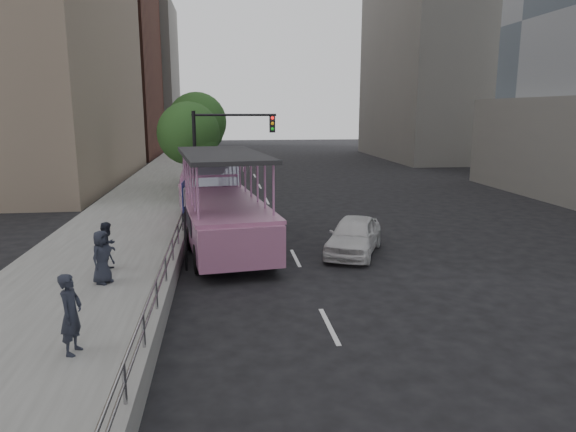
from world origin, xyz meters
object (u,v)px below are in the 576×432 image
Objects in this scene: parking_sign at (185,216)px; street_tree_far at (198,124)px; pedestrian_mid at (108,246)px; traffic_signal at (219,145)px; car at (354,235)px; pedestrian_near at (71,314)px; pedestrian_far at (102,257)px; duck_boat at (218,207)px; street_tree_near at (190,136)px.

parking_sign is 19.09m from street_tree_far.
pedestrian_mid is 10.91m from traffic_signal.
pedestrian_near is at bearing -111.09° from car.
street_tree_far reaches higher than pedestrian_far.
duck_boat is 15.23m from street_tree_far.
pedestrian_far is at bearing -106.31° from traffic_signal.
street_tree_far is at bearing 134.56° from car.
street_tree_near is (1.83, 13.50, 2.75)m from pedestrian_mid.
pedestrian_far is 21.12m from street_tree_far.
duck_boat is 5.85m from traffic_signal.
street_tree_near reaches higher than pedestrian_mid.
pedestrian_far reaches higher than pedestrian_mid.
car is at bearing -60.59° from street_tree_near.
pedestrian_far is 0.30× the size of traffic_signal.
car is at bearing 12.50° from parking_sign.
traffic_signal reaches higher than car.
parking_sign reaches higher than car.
duck_boat reaches higher than pedestrian_near.
duck_boat reaches higher than car.
duck_boat is 6.67× the size of pedestrian_near.
pedestrian_near is 0.30× the size of street_tree_near.
pedestrian_mid is 2.54m from parking_sign.
traffic_signal is at bearing 145.92° from car.
car is at bearing -62.03° from pedestrian_mid.
street_tree_far reaches higher than pedestrian_near.
duck_boat is 9.34m from street_tree_near.
traffic_signal is 0.91× the size of street_tree_near.
parking_sign is (-6.02, -1.33, 1.15)m from car.
traffic_signal reaches higher than parking_sign.
pedestrian_far is 15.13m from street_tree_near.
parking_sign is at bearing -89.05° from street_tree_far.
street_tree_far is at bearing 7.26° from pedestrian_near.
traffic_signal is (2.94, 15.82, 2.35)m from pedestrian_near.
street_tree_far is (-0.31, 18.93, 2.46)m from parking_sign.
car is at bearing -40.00° from pedestrian_far.
pedestrian_far reaches higher than car.
traffic_signal is 9.57m from street_tree_far.
pedestrian_near is 6.62m from parking_sign.
pedestrian_mid is at bearing -95.95° from street_tree_far.
duck_boat is 1.76× the size of street_tree_far.
duck_boat is at bearing 75.51° from parking_sign.
parking_sign is at bearing -96.51° from traffic_signal.
car is 19.04m from street_tree_far.
duck_boat is 1.99× the size of street_tree_near.
street_tree_near is (-0.51, 12.93, 1.97)m from parking_sign.
duck_boat is 2.79× the size of car.
pedestrian_near is 19.47m from street_tree_near.
pedestrian_near is at bearing -100.55° from traffic_signal.
pedestrian_near is 25.49m from street_tree_far.
pedestrian_far is at bearing -95.29° from street_tree_far.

